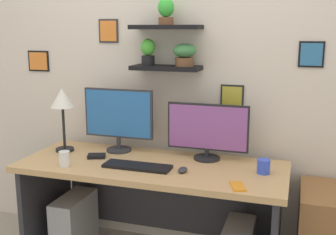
{
  "coord_description": "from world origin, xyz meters",
  "views": [
    {
      "loc": [
        0.9,
        -2.47,
        1.63
      ],
      "look_at": [
        0.1,
        0.05,
        1.06
      ],
      "focal_mm": 44.64,
      "sensor_mm": 36.0,
      "label": 1
    }
  ],
  "objects_px": {
    "computer_mouse": "(183,170)",
    "desk": "(154,190)",
    "desk_lamp": "(62,103)",
    "monitor_left": "(119,117)",
    "monitor_right": "(208,130)",
    "computer_tower_left": "(75,226)",
    "pen_cup": "(65,159)",
    "cell_phone": "(238,186)",
    "keyboard": "(137,166)",
    "scissors_tray": "(97,156)",
    "coffee_mug": "(264,166)"
  },
  "relations": [
    {
      "from": "monitor_right",
      "to": "pen_cup",
      "type": "bearing_deg",
      "value": -153.03
    },
    {
      "from": "coffee_mug",
      "to": "pen_cup",
      "type": "height_order",
      "value": "pen_cup"
    },
    {
      "from": "monitor_left",
      "to": "keyboard",
      "type": "bearing_deg",
      "value": -49.86
    },
    {
      "from": "desk_lamp",
      "to": "cell_phone",
      "type": "xyz_separation_m",
      "value": [
        1.31,
        -0.33,
        -0.35
      ]
    },
    {
      "from": "keyboard",
      "to": "cell_phone",
      "type": "xyz_separation_m",
      "value": [
        0.66,
        -0.14,
        -0.01
      ]
    },
    {
      "from": "desk",
      "to": "cell_phone",
      "type": "distance_m",
      "value": 0.71
    },
    {
      "from": "monitor_right",
      "to": "cell_phone",
      "type": "xyz_separation_m",
      "value": [
        0.28,
        -0.46,
        -0.2
      ]
    },
    {
      "from": "keyboard",
      "to": "pen_cup",
      "type": "bearing_deg",
      "value": -166.15
    },
    {
      "from": "monitor_left",
      "to": "coffee_mug",
      "type": "relative_size",
      "value": 5.77
    },
    {
      "from": "desk_lamp",
      "to": "cell_phone",
      "type": "relative_size",
      "value": 3.28
    },
    {
      "from": "keyboard",
      "to": "scissors_tray",
      "type": "distance_m",
      "value": 0.36
    },
    {
      "from": "desk",
      "to": "pen_cup",
      "type": "relative_size",
      "value": 17.62
    },
    {
      "from": "computer_mouse",
      "to": "computer_tower_left",
      "type": "relative_size",
      "value": 0.2
    },
    {
      "from": "desk",
      "to": "coffee_mug",
      "type": "distance_m",
      "value": 0.76
    },
    {
      "from": "pen_cup",
      "to": "keyboard",
      "type": "bearing_deg",
      "value": 13.85
    },
    {
      "from": "computer_mouse",
      "to": "cell_phone",
      "type": "distance_m",
      "value": 0.39
    },
    {
      "from": "monitor_left",
      "to": "cell_phone",
      "type": "xyz_separation_m",
      "value": [
        0.93,
        -0.46,
        -0.24
      ]
    },
    {
      "from": "pen_cup",
      "to": "scissors_tray",
      "type": "relative_size",
      "value": 0.83
    },
    {
      "from": "desk",
      "to": "computer_mouse",
      "type": "height_order",
      "value": "computer_mouse"
    },
    {
      "from": "scissors_tray",
      "to": "computer_mouse",
      "type": "bearing_deg",
      "value": -9.04
    },
    {
      "from": "monitor_left",
      "to": "desk_lamp",
      "type": "distance_m",
      "value": 0.41
    },
    {
      "from": "monitor_left",
      "to": "scissors_tray",
      "type": "distance_m",
      "value": 0.32
    },
    {
      "from": "desk",
      "to": "monitor_left",
      "type": "height_order",
      "value": "monitor_left"
    },
    {
      "from": "keyboard",
      "to": "computer_tower_left",
      "type": "relative_size",
      "value": 0.98
    },
    {
      "from": "desk",
      "to": "desk_lamp",
      "type": "relative_size",
      "value": 3.84
    },
    {
      "from": "cell_phone",
      "to": "pen_cup",
      "type": "bearing_deg",
      "value": 158.5
    },
    {
      "from": "monitor_left",
      "to": "cell_phone",
      "type": "bearing_deg",
      "value": -26.11
    },
    {
      "from": "coffee_mug",
      "to": "pen_cup",
      "type": "xyz_separation_m",
      "value": [
        -1.24,
        -0.25,
        0.01
      ]
    },
    {
      "from": "desk_lamp",
      "to": "desk",
      "type": "bearing_deg",
      "value": -2.7
    },
    {
      "from": "desk",
      "to": "computer_tower_left",
      "type": "xyz_separation_m",
      "value": [
        -0.59,
        -0.07,
        -0.32
      ]
    },
    {
      "from": "cell_phone",
      "to": "desk_lamp",
      "type": "bearing_deg",
      "value": 145.69
    },
    {
      "from": "computer_mouse",
      "to": "desk",
      "type": "bearing_deg",
      "value": 148.22
    },
    {
      "from": "desk_lamp",
      "to": "coffee_mug",
      "type": "height_order",
      "value": "desk_lamp"
    },
    {
      "from": "monitor_right",
      "to": "desk",
      "type": "bearing_deg",
      "value": -153.87
    },
    {
      "from": "desk",
      "to": "desk_lamp",
      "type": "height_order",
      "value": "desk_lamp"
    },
    {
      "from": "pen_cup",
      "to": "desk_lamp",
      "type": "bearing_deg",
      "value": 121.2
    },
    {
      "from": "desk",
      "to": "computer_tower_left",
      "type": "height_order",
      "value": "desk"
    },
    {
      "from": "computer_tower_left",
      "to": "desk_lamp",
      "type": "bearing_deg",
      "value": 137.17
    },
    {
      "from": "computer_mouse",
      "to": "pen_cup",
      "type": "bearing_deg",
      "value": -170.92
    },
    {
      "from": "pen_cup",
      "to": "monitor_right",
      "type": "bearing_deg",
      "value": 26.97
    },
    {
      "from": "monitor_left",
      "to": "computer_mouse",
      "type": "distance_m",
      "value": 0.69
    },
    {
      "from": "scissors_tray",
      "to": "computer_tower_left",
      "type": "bearing_deg",
      "value": -172.78
    },
    {
      "from": "monitor_right",
      "to": "scissors_tray",
      "type": "distance_m",
      "value": 0.79
    },
    {
      "from": "monitor_right",
      "to": "cell_phone",
      "type": "height_order",
      "value": "monitor_right"
    },
    {
      "from": "cell_phone",
      "to": "computer_tower_left",
      "type": "bearing_deg",
      "value": 149.1
    },
    {
      "from": "computer_tower_left",
      "to": "pen_cup",
      "type": "bearing_deg",
      "value": -70.05
    },
    {
      "from": "desk",
      "to": "computer_mouse",
      "type": "relative_size",
      "value": 19.58
    },
    {
      "from": "coffee_mug",
      "to": "cell_phone",
      "type": "bearing_deg",
      "value": -112.78
    },
    {
      "from": "monitor_left",
      "to": "keyboard",
      "type": "height_order",
      "value": "monitor_left"
    },
    {
      "from": "desk",
      "to": "monitor_right",
      "type": "height_order",
      "value": "monitor_right"
    }
  ]
}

